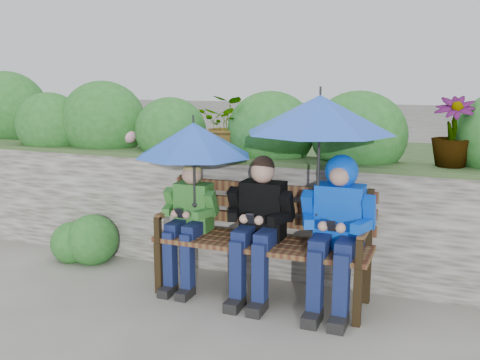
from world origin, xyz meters
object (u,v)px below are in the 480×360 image
at_px(boy_right, 337,221).
at_px(umbrella_right, 320,114).
at_px(boy_left, 189,217).
at_px(boy_middle, 259,221).
at_px(park_bench, 264,233).
at_px(umbrella_left, 194,140).

xyz_separation_m(boy_right, umbrella_right, (-0.15, 0.01, 0.78)).
bearing_deg(boy_right, umbrella_right, 177.54).
xyz_separation_m(boy_left, boy_middle, (0.62, -0.01, 0.04)).
bearing_deg(park_bench, boy_middle, -102.09).
bearing_deg(boy_left, umbrella_left, 7.45).
height_order(park_bench, boy_right, boy_right).
height_order(boy_middle, boy_right, boy_right).
relative_size(boy_left, boy_middle, 0.93).
bearing_deg(umbrella_right, park_bench, 171.62).
bearing_deg(umbrella_left, park_bench, 6.37).
bearing_deg(park_bench, boy_left, -173.53).
height_order(boy_right, umbrella_left, umbrella_left).
bearing_deg(umbrella_left, boy_left, -172.55).
xyz_separation_m(boy_left, umbrella_left, (0.05, 0.01, 0.64)).
bearing_deg(boy_right, park_bench, 173.15).
xyz_separation_m(park_bench, umbrella_left, (-0.58, -0.06, 0.73)).
relative_size(boy_right, umbrella_left, 1.23).
height_order(park_bench, umbrella_right, umbrella_right).
distance_m(park_bench, umbrella_right, 1.05).
bearing_deg(boy_left, boy_right, 0.04).
xyz_separation_m(park_bench, umbrella_right, (0.44, -0.06, 0.95)).
bearing_deg(boy_left, boy_middle, -0.80).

